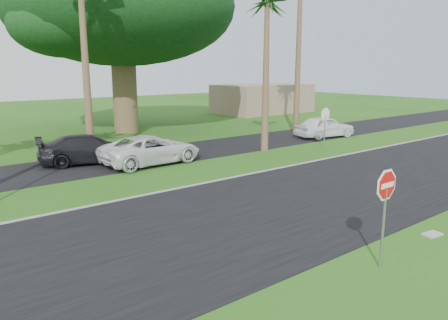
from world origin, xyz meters
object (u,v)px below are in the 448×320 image
Objects in this scene: stop_sign_far at (325,120)px; car_dark at (89,149)px; stop_sign_near at (385,198)px; car_pickup at (325,127)px; car_minivan at (151,150)px.

car_dark is (-12.50, 4.97, -1.05)m from stop_sign_far.
stop_sign_near is 20.50m from car_pickup.
car_pickup is (3.59, 2.84, -1.03)m from stop_sign_far.
stop_sign_far is at bearing -108.70° from car_minivan.
car_dark is 3.19m from car_minivan.
car_minivan is at bearing 100.82° from car_pickup.
stop_sign_near is 13.98m from car_minivan.
stop_sign_far reaches higher than car_minivan.
stop_sign_near is at bearing 143.46° from car_pickup.
car_minivan is 1.19× the size of car_pickup.
car_minivan is at bearing -117.16° from car_dark.
car_pickup is at bearing -141.65° from stop_sign_far.
stop_sign_near is at bearing -162.44° from car_dark.
stop_sign_far reaches higher than car_pickup.
stop_sign_far is 0.60× the size of car_pickup.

